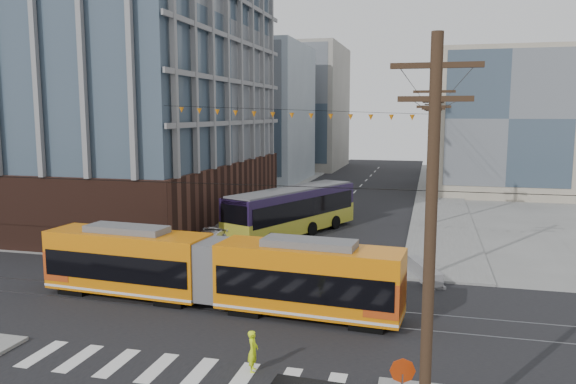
% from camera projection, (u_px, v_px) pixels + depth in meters
% --- Properties ---
extents(ground, '(160.00, 160.00, 0.00)m').
position_uv_depth(ground, '(210.00, 338.00, 22.76)').
color(ground, slate).
extents(office_building, '(30.00, 25.00, 28.60)m').
position_uv_depth(office_building, '(70.00, 52.00, 48.23)').
color(office_building, '#381E16').
rests_on(office_building, ground).
extents(bg_bldg_nw_near, '(18.00, 16.00, 18.00)m').
position_uv_depth(bg_bldg_nw_near, '(238.00, 114.00, 75.57)').
color(bg_bldg_nw_near, '#8C99A5').
rests_on(bg_bldg_nw_near, ground).
extents(bg_bldg_ne_near, '(14.00, 14.00, 16.00)m').
position_uv_depth(bg_bldg_ne_near, '(501.00, 123.00, 63.78)').
color(bg_bldg_ne_near, gray).
rests_on(bg_bldg_ne_near, ground).
extents(bg_bldg_nw_far, '(16.00, 18.00, 20.00)m').
position_uv_depth(bg_bldg_nw_far, '(294.00, 108.00, 93.88)').
color(bg_bldg_nw_far, gray).
rests_on(bg_bldg_nw_far, ground).
extents(bg_bldg_ne_far, '(16.00, 16.00, 14.00)m').
position_uv_depth(bg_bldg_ne_far, '(499.00, 127.00, 82.62)').
color(bg_bldg_ne_far, '#8C99A5').
rests_on(bg_bldg_ne_far, ground).
extents(utility_pole_near, '(0.30, 0.30, 11.00)m').
position_uv_depth(utility_pole_near, '(430.00, 255.00, 14.16)').
color(utility_pole_near, black).
rests_on(utility_pole_near, ground).
extents(utility_pole_far, '(0.30, 0.30, 11.00)m').
position_uv_depth(utility_pole_far, '(432.00, 141.00, 73.64)').
color(utility_pole_far, black).
rests_on(utility_pole_far, ground).
extents(streetcar, '(17.83, 3.84, 3.41)m').
position_uv_depth(streetcar, '(213.00, 271.00, 26.42)').
color(streetcar, '#D26F08').
rests_on(streetcar, ground).
extents(city_bus, '(7.65, 12.82, 3.62)m').
position_uv_depth(city_bus, '(293.00, 211.00, 41.91)').
color(city_bus, '#1F1335').
rests_on(city_bus, ground).
extents(parked_car_silver, '(2.91, 4.40, 1.37)m').
position_uv_depth(parked_car_silver, '(223.00, 236.00, 38.50)').
color(parked_car_silver, '#B1B1B1').
rests_on(parked_car_silver, ground).
extents(parked_car_white, '(2.45, 5.21, 1.47)m').
position_uv_depth(parked_car_white, '(231.00, 231.00, 39.85)').
color(parked_car_white, '#B4B4B4').
rests_on(parked_car_white, ground).
extents(parked_car_grey, '(3.76, 4.96, 1.25)m').
position_uv_depth(parked_car_grey, '(256.00, 220.00, 44.86)').
color(parked_car_grey, slate).
rests_on(parked_car_grey, ground).
extents(pedestrian, '(0.43, 0.59, 1.50)m').
position_uv_depth(pedestrian, '(253.00, 351.00, 19.74)').
color(pedestrian, '#D7FA13').
rests_on(pedestrian, ground).
extents(jersey_barrier, '(2.30, 4.17, 0.82)m').
position_uv_depth(jersey_barrier, '(424.00, 271.00, 30.90)').
color(jersey_barrier, gray).
rests_on(jersey_barrier, ground).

